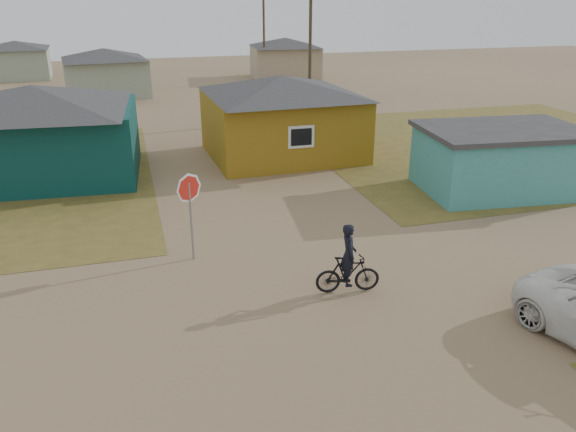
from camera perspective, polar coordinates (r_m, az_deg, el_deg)
name	(u,v)px	position (r m, az deg, el deg)	size (l,w,h in m)	color
ground	(334,300)	(15.07, 4.69, -8.55)	(120.00, 120.00, 0.00)	#8E7352
grass_ne	(494,144)	(32.25, 20.22, 6.91)	(20.00, 18.00, 0.00)	olive
house_teal	(38,131)	(26.47, -24.07, 7.88)	(8.93, 7.08, 4.00)	#093432
house_yellow	(283,115)	(27.67, -0.55, 10.20)	(7.72, 6.76, 3.90)	olive
shed_turquoise	(500,159)	(24.27, 20.71, 5.42)	(6.71, 4.93, 2.60)	teal
house_pale_west	(106,72)	(46.48, -18.03, 13.77)	(7.04, 6.15, 3.60)	#92A089
house_beige_east	(285,57)	(54.46, -0.29, 15.85)	(6.95, 6.05, 3.60)	tan
house_pale_north	(17,59)	(59.12, -25.84, 14.14)	(6.28, 5.81, 3.40)	#92A089
utility_pole_near	(310,51)	(36.08, 2.26, 16.36)	(1.40, 0.20, 8.00)	#423827
utility_pole_far	(264,33)	(51.70, -2.46, 18.04)	(1.40, 0.20, 8.00)	#423827
stop_sign	(190,198)	(16.70, -9.97, 1.85)	(0.89, 0.19, 2.73)	gray
cyclist	(348,268)	(15.19, 6.12, -5.25)	(1.81, 0.77, 1.98)	black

